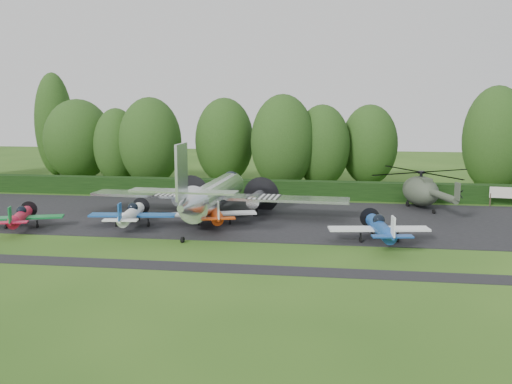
# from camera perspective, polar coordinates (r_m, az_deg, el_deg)

# --- Properties ---
(ground) EXTENTS (160.00, 160.00, 0.00)m
(ground) POSITION_cam_1_polar(r_m,az_deg,el_deg) (44.85, -8.25, -5.06)
(ground) COLOR #264B15
(ground) RESTS_ON ground
(apron) EXTENTS (70.00, 18.00, 0.01)m
(apron) POSITION_cam_1_polar(r_m,az_deg,el_deg) (54.26, -5.30, -2.45)
(apron) COLOR black
(apron) RESTS_ON ground
(taxiway_verge) EXTENTS (70.00, 2.00, 0.00)m
(taxiway_verge) POSITION_cam_1_polar(r_m,az_deg,el_deg) (39.35, -10.71, -7.20)
(taxiway_verge) COLOR black
(taxiway_verge) RESTS_ON ground
(hedgerow) EXTENTS (90.00, 1.60, 2.00)m
(hedgerow) POSITION_cam_1_polar(r_m,az_deg,el_deg) (64.82, -3.06, -0.47)
(hedgerow) COLOR black
(hedgerow) RESTS_ON ground
(transport_plane) EXTENTS (24.92, 19.11, 7.98)m
(transport_plane) POSITION_cam_1_polar(r_m,az_deg,el_deg) (52.96, -4.26, -0.29)
(transport_plane) COLOR silver
(transport_plane) RESTS_ON ground
(light_plane_red) EXTENTS (6.90, 7.25, 2.65)m
(light_plane_red) POSITION_cam_1_polar(r_m,az_deg,el_deg) (52.59, -22.49, -2.30)
(light_plane_red) COLOR #B5102F
(light_plane_red) RESTS_ON ground
(light_plane_white) EXTENTS (7.51, 7.89, 2.88)m
(light_plane_white) POSITION_cam_1_polar(r_m,az_deg,el_deg) (50.39, -12.36, -2.17)
(light_plane_white) COLOR white
(light_plane_white) RESTS_ON ground
(light_plane_orange) EXTENTS (7.43, 7.82, 2.86)m
(light_plane_orange) POSITION_cam_1_polar(r_m,az_deg,el_deg) (49.99, -4.15, -2.08)
(light_plane_orange) COLOR #C93B0B
(light_plane_orange) RESTS_ON ground
(light_plane_blue) EXTENTS (7.78, 8.18, 2.99)m
(light_plane_blue) POSITION_cam_1_polar(r_m,az_deg,el_deg) (44.92, 12.34, -3.53)
(light_plane_blue) COLOR navy
(light_plane_blue) RESTS_ON ground
(helicopter) EXTENTS (11.79, 13.81, 3.80)m
(helicopter) POSITION_cam_1_polar(r_m,az_deg,el_deg) (60.09, 16.14, 0.35)
(helicopter) COLOR #3C4635
(helicopter) RESTS_ON ground
(sign_board) EXTENTS (3.66, 0.14, 2.06)m
(sign_board) POSITION_cam_1_polar(r_m,az_deg,el_deg) (63.90, 23.93, -0.16)
(sign_board) COLOR #3F3326
(sign_board) RESTS_ON ground
(tree_0) EXTENTS (9.09, 9.09, 10.95)m
(tree_0) POSITION_cam_1_polar(r_m,az_deg,el_deg) (80.84, -17.34, 4.99)
(tree_0) COLOR black
(tree_0) RESTS_ON ground
(tree_1) EXTENTS (6.91, 6.91, 10.31)m
(tree_1) POSITION_cam_1_polar(r_m,az_deg,el_deg) (71.48, 6.61, 4.57)
(tree_1) COLOR black
(tree_1) RESTS_ON ground
(tree_2) EXTENTS (7.83, 7.83, 11.58)m
(tree_2) POSITION_cam_1_polar(r_m,az_deg,el_deg) (69.84, 2.68, 5.03)
(tree_2) COLOR black
(tree_2) RESTS_ON ground
(tree_3) EXTENTS (7.55, 7.55, 12.56)m
(tree_3) POSITION_cam_1_polar(r_m,az_deg,el_deg) (72.97, 22.83, 4.88)
(tree_3) COLOR black
(tree_3) RESTS_ON ground
(tree_4) EXTENTS (6.00, 6.00, 9.80)m
(tree_4) POSITION_cam_1_polar(r_m,az_deg,el_deg) (76.67, -13.75, 4.49)
(tree_4) COLOR black
(tree_4) RESTS_ON ground
(tree_6) EXTENTS (7.91, 7.91, 11.21)m
(tree_6) POSITION_cam_1_polar(r_m,az_deg,el_deg) (73.87, -10.53, 4.98)
(tree_6) COLOR black
(tree_6) RESTS_ON ground
(tree_8) EXTENTS (7.20, 7.20, 10.29)m
(tree_8) POSITION_cam_1_polar(r_m,az_deg,el_deg) (74.40, 11.25, 4.63)
(tree_8) COLOR black
(tree_8) RESTS_ON ground
(tree_9) EXTENTS (7.61, 7.61, 11.12)m
(tree_9) POSITION_cam_1_polar(r_m,az_deg,el_deg) (74.52, -3.17, 5.13)
(tree_9) COLOR black
(tree_9) RESTS_ON ground
(tree_10) EXTENTS (5.35, 5.35, 14.65)m
(tree_10) POSITION_cam_1_polar(r_m,az_deg,el_deg) (87.01, -19.53, 6.38)
(tree_10) COLOR black
(tree_10) RESTS_ON ground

